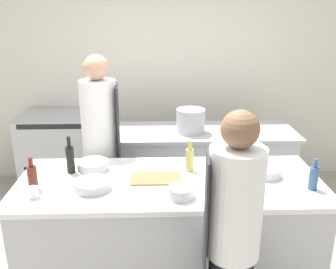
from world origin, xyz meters
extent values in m
cube|color=silver|center=(0.00, 2.13, 1.40)|extent=(8.00, 0.06, 2.80)
cube|color=#B7BABC|center=(0.00, 0.00, 0.44)|extent=(2.23, 0.88, 0.88)
cube|color=white|center=(0.00, 0.00, 0.90)|extent=(2.33, 0.92, 0.04)
cube|color=#B7BABC|center=(0.33, 1.20, 0.44)|extent=(2.03, 0.68, 0.88)
cube|color=#B7BABC|center=(0.33, 1.20, 0.90)|extent=(2.11, 0.70, 0.04)
cube|color=#B7BABC|center=(-1.25, 1.75, 0.48)|extent=(0.93, 0.67, 0.95)
cube|color=black|center=(-1.25, 1.42, 0.26)|extent=(0.75, 0.01, 0.33)
cube|color=black|center=(-1.25, 1.42, 0.91)|extent=(0.79, 0.01, 0.06)
cylinder|color=white|center=(0.35, -0.68, 1.10)|extent=(0.32, 0.32, 0.68)
cube|color=#2D2D33|center=(0.19, -0.67, 1.01)|extent=(0.04, 0.31, 0.79)
sphere|color=brown|center=(0.35, -0.68, 1.55)|extent=(0.21, 0.21, 0.21)
cylinder|color=black|center=(-0.62, 0.70, 0.41)|extent=(0.28, 0.28, 0.82)
cylinder|color=white|center=(-0.62, 0.70, 1.19)|extent=(0.33, 0.33, 0.74)
cube|color=#2D2D33|center=(-0.45, 0.71, 1.09)|extent=(0.03, 0.31, 0.86)
sphere|color=tan|center=(-0.62, 0.70, 1.67)|extent=(0.23, 0.23, 0.23)
cylinder|color=#B2A84C|center=(0.17, 0.17, 1.01)|extent=(0.07, 0.07, 0.18)
cylinder|color=#B2A84C|center=(0.17, 0.17, 1.14)|extent=(0.03, 0.03, 0.07)
cylinder|color=#19471E|center=(0.79, 0.26, 0.99)|extent=(0.07, 0.07, 0.14)
cylinder|color=#19471E|center=(0.79, 0.26, 1.09)|extent=(0.03, 0.03, 0.05)
cylinder|color=#2D5175|center=(1.03, -0.18, 1.01)|extent=(0.07, 0.07, 0.17)
cylinder|color=#2D5175|center=(1.03, -0.18, 1.13)|extent=(0.03, 0.03, 0.07)
cylinder|color=black|center=(-0.78, 0.17, 1.03)|extent=(0.06, 0.06, 0.22)
cylinder|color=black|center=(-0.78, 0.17, 1.18)|extent=(0.03, 0.03, 0.08)
cylinder|color=#5B2319|center=(-0.99, -0.10, 1.01)|extent=(0.07, 0.07, 0.18)
cylinder|color=#5B2319|center=(-0.99, -0.10, 1.13)|extent=(0.03, 0.03, 0.07)
cylinder|color=#B7BABC|center=(-0.56, -0.13, 0.95)|extent=(0.26, 0.26, 0.07)
cylinder|color=#B7BABC|center=(0.76, 0.04, 0.96)|extent=(0.22, 0.22, 0.07)
cylinder|color=#B7BABC|center=(0.07, -0.27, 0.96)|extent=(0.18, 0.18, 0.08)
cylinder|color=#B7BABC|center=(-0.61, 0.22, 0.96)|extent=(0.25, 0.25, 0.07)
cylinder|color=white|center=(-0.95, -0.24, 0.96)|extent=(0.07, 0.07, 0.08)
cube|color=olive|center=(-0.10, 0.02, 0.93)|extent=(0.39, 0.22, 0.01)
cylinder|color=#B7BABC|center=(0.26, 1.15, 1.05)|extent=(0.30, 0.30, 0.25)
camera|label=1|loc=(-0.10, -2.58, 2.18)|focal=40.00mm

